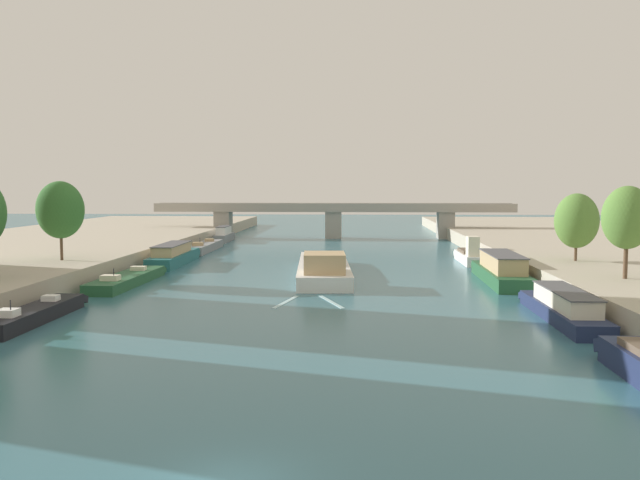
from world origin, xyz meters
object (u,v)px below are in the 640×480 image
Objects in this scene: moored_boat_left_far at (174,255)px; barge_midriver at (324,267)px; moored_boat_left_second at (205,247)px; bridge_far at (333,216)px; moored_boat_left_lone at (224,235)px; moored_boat_right_near at (563,307)px; moored_boat_left_gap_after at (35,314)px; tree_right_third at (627,218)px; tree_right_distant at (577,221)px; moored_boat_left_end at (128,279)px; moored_boat_right_far at (468,255)px; tree_left_end_of_row at (60,210)px; moored_boat_right_second at (501,270)px.

barge_midriver is at bearing -28.73° from moored_boat_left_far.
moored_boat_left_second is 30.37m from bridge_far.
bridge_far reaches higher than moored_boat_left_far.
moored_boat_right_near is (36.18, -64.04, -0.17)m from moored_boat_left_lone.
moored_boat_left_gap_after is 36.08m from moored_boat_right_near.
barge_midriver is 3.29× the size of tree_right_third.
barge_midriver is at bearing 175.41° from tree_right_distant.
bridge_far is at bearing 25.13° from moored_boat_left_lone.
bridge_far is at bearing 54.21° from moored_boat_left_second.
moored_boat_left_end is 0.97× the size of moored_boat_left_far.
moored_boat_left_far is 35.13m from moored_boat_right_far.
moored_boat_right_far is 1.50× the size of tree_right_third.
tree_right_third is (6.78, 6.75, 5.84)m from moored_boat_right_near.
barge_midriver is at bearing -142.01° from moored_boat_right_far.
moored_boat_left_far is 2.04× the size of tree_left_end_of_row.
moored_boat_right_near is 11.21m from tree_right_third.
bridge_far reaches higher than moored_boat_right_second.
tree_right_third is at bearing -11.04° from moored_boat_left_end.
moored_boat_right_second is at bearing -39.98° from moored_boat_left_second.
moored_boat_left_second is 2.34× the size of tree_right_distant.
moored_boat_left_far is 44.64m from tree_right_distant.
moored_boat_left_lone is (-0.58, 49.02, 0.59)m from moored_boat_left_end.
moored_boat_left_second reaches higher than moored_boat_left_gap_after.
barge_midriver is 1.46× the size of moored_boat_right_second.
bridge_far is (17.65, 24.48, 3.42)m from moored_boat_left_second.
barge_midriver reaches higher than moored_boat_right_second.
tree_right_third is at bearing -30.80° from barge_midriver.
moored_boat_right_near is 74.79m from bridge_far.
tree_right_third is (49.67, -10.47, -0.15)m from tree_left_end_of_row.
moored_boat_left_end is at bearing -16.78° from tree_left_end_of_row.
tree_left_end_of_row is (-25.43, -3.98, 5.94)m from barge_midriver.
tree_left_end_of_row reaches higher than moored_boat_left_end.
moored_boat_left_lone is at bearing 90.84° from moored_boat_left_far.
moored_boat_left_second is (0.21, 50.29, 0.03)m from moored_boat_left_gap_after.
moored_boat_right_second is at bearing 1.35° from tree_left_end_of_row.
tree_right_distant reaches higher than moored_boat_right_second.
moored_boat_left_far is 0.25× the size of bridge_far.
barge_midriver is at bearing -66.40° from moored_boat_left_lone.
moored_boat_left_lone is (-0.17, 66.32, 0.55)m from moored_boat_left_gap_after.
moored_boat_right_far reaches higher than moored_boat_left_gap_after.
moored_boat_left_far is at bearing 150.08° from tree_right_third.
moored_boat_right_far is at bearing 105.20° from tree_right_third.
moored_boat_left_second is at bearing -125.79° from bridge_far.
tree_right_distant is at bearing -15.64° from moored_boat_left_far.
bridge_far reaches higher than moored_boat_left_lone.
moored_boat_left_end is 39.87m from moored_boat_right_far.
bridge_far reaches higher than moored_boat_right_far.
tree_right_third reaches higher than bridge_far.
moored_boat_left_far is 1.45× the size of moored_boat_right_far.
tree_right_distant is (42.73, -11.96, 4.83)m from moored_boat_left_far.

